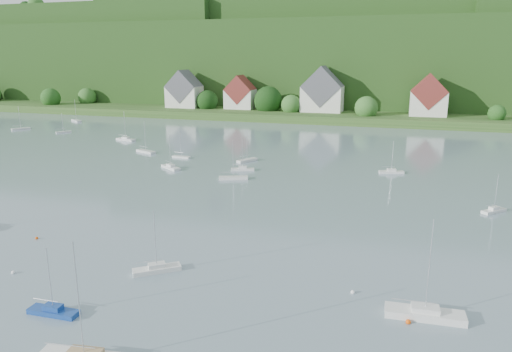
{
  "coord_description": "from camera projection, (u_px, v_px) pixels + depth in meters",
  "views": [
    {
      "loc": [
        35.68,
        -1.89,
        24.34
      ],
      "look_at": [
        12.03,
        75.0,
        4.0
      ],
      "focal_mm": 33.12,
      "sensor_mm": 36.0,
      "label": 1
    }
  ],
  "objects": [
    {
      "name": "far_shore_strip",
      "position": [
        315.0,
        112.0,
        202.85
      ],
      "size": [
        600.0,
        60.0,
        3.0
      ],
      "primitive_type": "cube",
      "color": "#2A4E1D",
      "rests_on": "ground"
    },
    {
      "name": "forested_ridge",
      "position": [
        339.0,
        60.0,
        261.04
      ],
      "size": [
        620.0,
        181.22,
        69.89
      ],
      "color": "#183912",
      "rests_on": "ground"
    },
    {
      "name": "village_building_0",
      "position": [
        184.0,
        92.0,
        204.52
      ],
      "size": [
        14.0,
        10.4,
        16.0
      ],
      "color": "silver",
      "rests_on": "far_shore_strip"
    },
    {
      "name": "village_building_1",
      "position": [
        240.0,
        95.0,
        199.43
      ],
      "size": [
        12.0,
        9.36,
        14.0
      ],
      "color": "silver",
      "rests_on": "far_shore_strip"
    },
    {
      "name": "village_building_2",
      "position": [
        322.0,
        93.0,
        188.16
      ],
      "size": [
        16.0,
        11.44,
        18.0
      ],
      "color": "silver",
      "rests_on": "far_shore_strip"
    },
    {
      "name": "village_building_3",
      "position": [
        429.0,
        98.0,
        175.11
      ],
      "size": [
        13.0,
        10.4,
        15.5
      ],
      "color": "silver",
      "rests_on": "far_shore_strip"
    },
    {
      "name": "near_sailboat_1",
      "position": [
        53.0,
        310.0,
        45.86
      ],
      "size": [
        5.18,
        1.59,
        6.94
      ],
      "rotation": [
        0.0,
        0.0,
        0.03
      ],
      "color": "navy",
      "rests_on": "ground"
    },
    {
      "name": "near_sailboat_3",
      "position": [
        157.0,
        268.0,
        54.96
      ],
      "size": [
        5.33,
        4.58,
        7.46
      ],
      "rotation": [
        0.0,
        0.0,
        0.65
      ],
      "color": "white",
      "rests_on": "ground"
    },
    {
      "name": "near_sailboat_4",
      "position": [
        425.0,
        313.0,
        45.22
      ],
      "size": [
        7.51,
        2.45,
        10.01
      ],
      "rotation": [
        0.0,
        0.0,
        0.05
      ],
      "color": "white",
      "rests_on": "ground"
    },
    {
      "name": "mooring_buoy_1",
      "position": [
        13.0,
        273.0,
        54.61
      ],
      "size": [
        0.45,
        0.45,
        0.45
      ],
      "primitive_type": "sphere",
      "color": "white",
      "rests_on": "ground"
    },
    {
      "name": "mooring_buoy_2",
      "position": [
        408.0,
        323.0,
        44.4
      ],
      "size": [
        0.51,
        0.51,
        0.51
      ],
      "primitive_type": "sphere",
      "color": "#FA5509",
      "rests_on": "ground"
    },
    {
      "name": "mooring_buoy_3",
      "position": [
        37.0,
        239.0,
        64.97
      ],
      "size": [
        0.42,
        0.42,
        0.42
      ],
      "primitive_type": "sphere",
      "color": "#FA5509",
      "rests_on": "ground"
    },
    {
      "name": "mooring_buoy_4",
      "position": [
        353.0,
        293.0,
        50.02
      ],
      "size": [
        0.47,
        0.47,
        0.47
      ],
      "primitive_type": "sphere",
      "color": "white",
      "rests_on": "ground"
    },
    {
      "name": "far_sailboat_cluster",
      "position": [
        231.0,
        151.0,
        123.37
      ],
      "size": [
        193.9,
        78.25,
        8.71
      ],
      "color": "white",
      "rests_on": "ground"
    }
  ]
}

